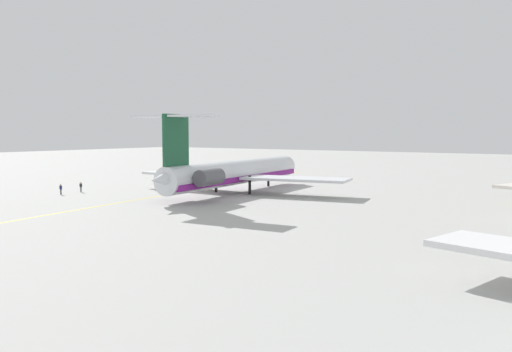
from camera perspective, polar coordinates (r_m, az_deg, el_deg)
The scene contains 9 objects.
ground at distance 95.85m, azimuth -6.76°, elevation -1.41°, with size 380.67×380.67×0.00m, color #ADADA8.
main_jetliner at distance 88.69m, azimuth -2.51°, elevation 0.37°, with size 43.67×38.60×12.72m.
ground_crew_near_nose at distance 115.69m, azimuth -5.97°, elevation 0.18°, with size 0.41×0.26×1.65m.
ground_crew_near_tail at distance 92.48m, azimuth -20.20°, elevation -1.22°, with size 0.27×0.39×1.72m.
ground_crew_portside at distance 118.22m, azimuth -5.82°, elevation 0.31°, with size 0.42×0.28×1.74m.
ground_crew_starboard at distance 95.28m, azimuth -18.26°, elevation -0.99°, with size 0.31×0.35×1.72m.
safety_cone_nose at distance 118.00m, azimuth -4.02°, elevation -0.09°, with size 0.40×0.40×0.55m, color #EA590F.
safety_cone_wingtip at distance 116.96m, azimuth -2.28°, elevation -0.13°, with size 0.40×0.40×0.55m, color #EA590F.
taxiway_centreline at distance 95.38m, azimuth -6.21°, elevation -1.43°, with size 94.11×0.36×0.01m, color gold.
Camera 1 is at (71.51, 62.99, 10.27)m, focal length 37.32 mm.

